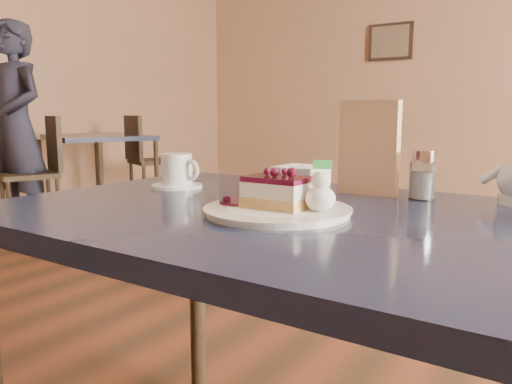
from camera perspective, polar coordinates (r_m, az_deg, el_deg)
The scene contains 11 objects.
main_table at distance 0.97m, azimuth 3.89°, elevation -6.42°, with size 1.15×0.77×0.72m.
dessert_plate at distance 0.91m, azimuth 2.45°, elevation -2.16°, with size 0.26×0.26×0.01m, color white.
cheesecake_slice at distance 0.91m, azimuth 2.46°, elevation -0.03°, with size 0.12×0.08×0.06m.
whipped_cream at distance 0.88m, azimuth 7.35°, elevation -0.74°, with size 0.05×0.05×0.05m.
berry_sauce at distance 0.95m, azimuth -1.90°, elevation -1.15°, with size 0.08×0.08×0.01m, color #40091E.
coffee_set at distance 1.25m, azimuth -8.96°, elevation 2.21°, with size 0.13×0.12×0.08m.
menu_card at distance 1.15m, azimuth 12.79°, elevation 4.94°, with size 0.13×0.03×0.21m, color beige.
sugar_shaker at distance 1.12m, azimuth 18.50°, elevation 1.93°, with size 0.06×0.06×0.11m.
napkin_stack at distance 1.29m, azimuth 5.15°, elevation 1.91°, with size 0.12×0.12×0.05m, color white.
bg_table_far_left at distance 4.68m, azimuth -17.30°, elevation -1.73°, with size 1.18×1.74×1.16m.
patron at distance 4.31m, azimuth -25.78°, elevation 6.78°, with size 0.59×0.39×1.61m, color #1E1F2C.
Camera 1 is at (0.46, -0.67, 0.90)m, focal length 35.00 mm.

